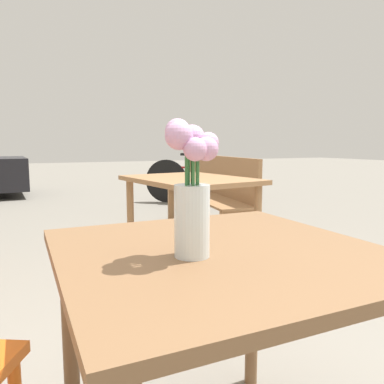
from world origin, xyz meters
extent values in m
cube|color=brown|center=(0.00, 0.00, 0.69)|extent=(0.83, 0.84, 0.03)
cylinder|color=brown|center=(-0.34, 0.36, 0.34)|extent=(0.05, 0.05, 0.67)
cylinder|color=brown|center=(0.35, 0.35, 0.34)|extent=(0.05, 0.05, 0.67)
cylinder|color=silver|center=(-0.10, -0.04, 0.79)|extent=(0.09, 0.09, 0.18)
cylinder|color=silver|center=(-0.10, -0.04, 0.75)|extent=(0.08, 0.08, 0.10)
cylinder|color=#337038|center=(-0.08, -0.04, 0.83)|extent=(0.01, 0.01, 0.25)
sphere|color=#CC99C6|center=(-0.06, -0.04, 0.97)|extent=(0.05, 0.05, 0.05)
cylinder|color=#337038|center=(-0.09, -0.03, 0.84)|extent=(0.01, 0.01, 0.26)
sphere|color=#CC99C6|center=(-0.08, 0.00, 0.99)|extent=(0.07, 0.07, 0.07)
cylinder|color=#337038|center=(-0.10, -0.03, 0.84)|extent=(0.01, 0.01, 0.27)
sphere|color=#CC99C6|center=(-0.11, 0.00, 0.99)|extent=(0.05, 0.05, 0.05)
cylinder|color=#337038|center=(-0.11, -0.04, 0.85)|extent=(0.01, 0.01, 0.27)
sphere|color=#CC99C6|center=(-0.13, -0.03, 1.00)|extent=(0.06, 0.06, 0.06)
cylinder|color=#337038|center=(-0.12, -0.05, 0.84)|extent=(0.01, 0.01, 0.26)
sphere|color=#CC99C6|center=(-0.14, -0.06, 0.99)|extent=(0.06, 0.06, 0.06)
cylinder|color=#337038|center=(-0.10, -0.06, 0.83)|extent=(0.01, 0.01, 0.23)
sphere|color=#CC99C6|center=(-0.11, -0.08, 0.96)|extent=(0.05, 0.05, 0.05)
cylinder|color=#337038|center=(-0.09, -0.05, 0.83)|extent=(0.01, 0.01, 0.23)
sphere|color=#CC99C6|center=(-0.08, -0.07, 0.96)|extent=(0.06, 0.06, 0.06)
cube|color=#9E7047|center=(1.31, 2.62, 0.44)|extent=(0.60, 1.88, 0.02)
cube|color=#9E7047|center=(1.47, 2.60, 0.65)|extent=(0.28, 1.84, 0.40)
cube|color=#9E7047|center=(1.20, 1.77, 0.21)|extent=(0.33, 0.10, 0.43)
cube|color=#9E7047|center=(1.43, 3.48, 0.21)|extent=(0.33, 0.10, 0.43)
cube|color=#9E7047|center=(0.57, 1.40, 0.74)|extent=(0.76, 0.95, 0.03)
cylinder|color=#9E7047|center=(0.36, 0.99, 0.36)|extent=(0.05, 0.05, 0.72)
cylinder|color=#9E7047|center=(0.89, 1.07, 0.36)|extent=(0.05, 0.05, 0.72)
cylinder|color=#9E7047|center=(0.26, 1.73, 0.36)|extent=(0.05, 0.05, 0.72)
cylinder|color=#9E7047|center=(0.78, 1.81, 0.36)|extent=(0.05, 0.05, 0.72)
cylinder|color=black|center=(1.83, 4.98, 0.36)|extent=(0.58, 0.48, 0.72)
cylinder|color=black|center=(2.63, 4.32, 0.36)|extent=(0.58, 0.48, 0.72)
cube|color=maroon|center=(2.23, 4.65, 0.59)|extent=(0.74, 0.62, 0.03)
cylinder|color=maroon|center=(2.08, 4.77, 0.70)|extent=(0.02, 0.02, 0.22)
cube|color=black|center=(2.08, 4.77, 0.81)|extent=(0.16, 0.15, 0.04)
cube|color=maroon|center=(2.59, 4.35, 0.75)|extent=(0.31, 0.36, 0.02)
camera|label=1|loc=(-0.48, -0.83, 0.97)|focal=35.00mm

